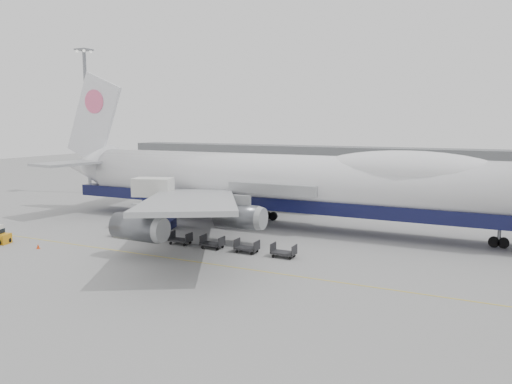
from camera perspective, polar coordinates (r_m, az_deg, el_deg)
The scene contains 13 objects.
ground at distance 51.70m, azimuth -3.11°, elevation -6.34°, with size 260.00×260.00×0.00m, color gray.
apron_line at distance 46.72m, azimuth -6.70°, elevation -7.96°, with size 60.00×0.15×0.01m, color gold.
hangar at distance 119.22m, azimuth 9.02°, elevation 3.47°, with size 110.00×8.00×7.00m, color slate.
floodlight_mast at distance 94.81m, azimuth -18.77°, elevation 8.50°, with size 2.40×2.40×25.43m.
airliner at distance 61.02m, azimuth 2.83°, elevation 1.25°, with size 67.00×55.30×19.98m.
catering_truck at distance 61.67m, azimuth -11.63°, elevation -0.88°, with size 5.45×4.41×6.09m.
traffic_cone at distance 55.70m, azimuth -23.64°, elevation -5.71°, with size 0.35×0.35×0.51m.
dolly_0 at distance 58.12m, azimuth -15.08°, elevation -4.46°, with size 2.30×1.35×1.30m.
dolly_1 at distance 55.67m, azimuth -12.00°, elevation -4.90°, with size 2.30×1.35×1.30m.
dolly_2 at distance 53.40m, azimuth -8.64°, elevation -5.37°, with size 2.30×1.35×1.30m.
dolly_3 at distance 51.33m, azimuth -5.00°, elevation -5.86°, with size 2.30×1.35×1.30m.
dolly_4 at distance 49.49m, azimuth -1.05°, elevation -6.35°, with size 2.30×1.35×1.30m.
dolly_5 at distance 47.90m, azimuth 3.18°, elevation -6.86°, with size 2.30×1.35×1.30m.
Camera 1 is at (24.25, -43.81, 12.86)m, focal length 35.00 mm.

